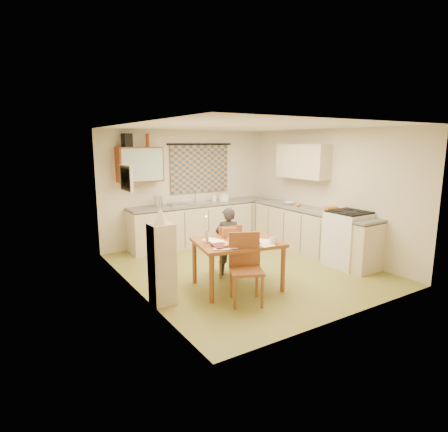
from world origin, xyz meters
TOP-DOWN VIEW (x-y plane):
  - floor at (0.00, 0.00)m, footprint 4.00×4.50m
  - ceiling at (0.00, 0.00)m, footprint 4.00×4.50m
  - wall_back at (0.00, 2.26)m, footprint 4.00×0.02m
  - wall_front at (0.00, -2.26)m, footprint 4.00×0.02m
  - wall_left at (-2.01, 0.00)m, footprint 0.02×4.50m
  - wall_right at (2.01, 0.00)m, footprint 0.02×4.50m
  - window_blind at (0.30, 2.22)m, footprint 1.45×0.03m
  - curtain_rod at (0.30, 2.20)m, footprint 1.60×0.04m
  - wall_cabinet at (-1.15, 2.08)m, footprint 0.90×0.34m
  - wall_cabinet_glass at (-1.15, 1.91)m, footprint 0.84×0.02m
  - upper_cabinet_right at (1.83, 0.55)m, footprint 0.34×1.30m
  - framed_print at (-1.97, 0.40)m, footprint 0.04×0.50m
  - print_canvas at (-1.95, 0.40)m, footprint 0.01×0.42m
  - counter_back at (0.19, 1.95)m, footprint 3.30×0.62m
  - counter_right at (1.70, 0.07)m, footprint 0.62×2.95m
  - stove at (1.70, -0.84)m, footprint 0.66×0.66m
  - sink at (0.14, 1.95)m, footprint 0.58×0.49m
  - tap at (0.13, 2.13)m, footprint 0.03×0.03m
  - dish_rack at (-0.41, 1.95)m, footprint 0.35×0.30m
  - kettle at (-0.84, 1.95)m, footprint 0.21×0.21m
  - mixing_bowl at (0.76, 1.95)m, footprint 0.30×0.30m
  - soap_bottle at (0.53, 2.00)m, footprint 0.12×0.12m
  - bowl at (1.70, 0.78)m, footprint 0.26×0.26m
  - orange_bag at (1.70, -0.41)m, footprint 0.27×0.24m
  - fruit_orange at (1.65, 0.43)m, footprint 0.10×0.10m
  - speaker at (-1.39, 2.08)m, footprint 0.18×0.21m
  - bottle_green at (-1.33, 2.08)m, footprint 0.09×0.09m
  - bottle_brown at (-0.97, 2.08)m, footprint 0.09×0.09m
  - dining_table at (-0.61, -0.64)m, footprint 1.42×1.18m
  - chair_far at (-0.44, -0.07)m, footprint 0.47×0.47m
  - chair_near at (-0.83, -1.19)m, footprint 0.59×0.59m
  - person at (-0.43, -0.09)m, footprint 0.66×0.63m
  - shelf_stand at (-1.84, -0.59)m, footprint 0.32×0.30m
  - lampshade at (-1.84, -0.59)m, footprint 0.20×0.20m
  - letter_rack at (-0.61, -0.41)m, footprint 0.24×0.16m
  - mug at (-0.26, -1.07)m, footprint 0.16×0.16m
  - magazine at (-1.12, -0.78)m, footprint 0.27×0.33m
  - book at (-1.03, -0.69)m, footprint 0.38×0.39m
  - orange_box at (-0.94, -0.86)m, footprint 0.13×0.09m
  - eyeglasses at (-0.50, -0.99)m, footprint 0.13×0.05m
  - candle_holder at (-1.08, -0.52)m, footprint 0.06×0.06m
  - candle at (-1.08, -0.48)m, footprint 0.03×0.03m
  - candle_flame at (-1.09, -0.52)m, footprint 0.02×0.02m
  - papers at (-0.67, -0.74)m, footprint 1.05×1.00m

SIDE VIEW (x-z plane):
  - floor at x=0.00m, z-range -0.02..0.00m
  - chair_far at x=-0.44m, z-range -0.17..0.72m
  - chair_near at x=-0.83m, z-range -0.19..0.80m
  - dining_table at x=-0.61m, z-range 0.00..0.75m
  - counter_right at x=1.70m, z-range -0.01..0.91m
  - counter_back at x=0.19m, z-range -0.01..0.91m
  - stove at x=1.70m, z-range 0.00..1.02m
  - shelf_stand at x=-1.84m, z-range 0.00..1.15m
  - person at x=-0.43m, z-range 0.00..1.17m
  - eyeglasses at x=-0.50m, z-range 0.75..0.77m
  - book at x=-1.03m, z-range 0.75..0.77m
  - papers at x=-0.67m, z-range 0.75..0.77m
  - magazine at x=-1.12m, z-range 0.75..0.78m
  - orange_box at x=-0.94m, z-range 0.75..0.79m
  - mug at x=-0.26m, z-range 0.75..0.85m
  - letter_rack at x=-0.61m, z-range 0.75..0.91m
  - candle_holder at x=-1.08m, z-range 0.75..0.93m
  - sink at x=0.14m, z-range 0.83..0.93m
  - bowl at x=1.70m, z-range 0.92..0.97m
  - dish_rack at x=-0.41m, z-range 0.92..0.98m
  - fruit_orange at x=1.65m, z-range 0.92..1.02m
  - orange_bag at x=1.70m, z-range 0.92..1.04m
  - mixing_bowl at x=0.76m, z-range 0.92..1.08m
  - soap_bottle at x=0.53m, z-range 0.92..1.11m
  - kettle at x=-0.84m, z-range 0.92..1.16m
  - candle at x=-1.08m, z-range 0.93..1.15m
  - tap at x=0.13m, z-range 0.92..1.20m
  - candle_flame at x=-1.09m, z-range 1.15..1.17m
  - wall_back at x=0.00m, z-range 0.00..2.50m
  - wall_front at x=0.00m, z-range 0.00..2.50m
  - wall_left at x=-2.01m, z-range 0.00..2.50m
  - wall_right at x=2.01m, z-range 0.00..2.50m
  - lampshade at x=-1.84m, z-range 1.15..1.37m
  - window_blind at x=0.30m, z-range 1.12..2.17m
  - framed_print at x=-1.97m, z-range 1.50..1.90m
  - print_canvas at x=-1.95m, z-range 1.54..1.86m
  - wall_cabinet at x=-1.15m, z-range 1.45..2.15m
  - wall_cabinet_glass at x=-1.15m, z-range 1.48..2.12m
  - upper_cabinet_right at x=1.83m, z-range 1.50..2.20m
  - curtain_rod at x=0.30m, z-range 2.18..2.22m
  - speaker at x=-1.39m, z-range 2.15..2.41m
  - bottle_green at x=-1.33m, z-range 2.15..2.41m
  - bottle_brown at x=-0.97m, z-range 2.15..2.41m
  - ceiling at x=0.00m, z-range 2.50..2.52m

